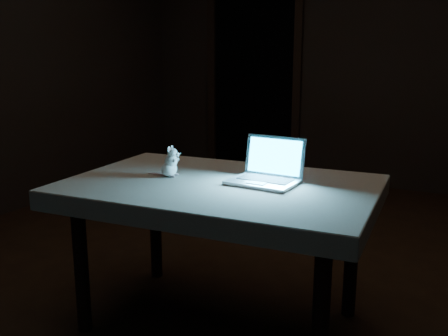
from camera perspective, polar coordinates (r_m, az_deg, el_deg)
The scene contains 7 objects.
floor at distance 2.87m, azimuth 2.43°, elevation -13.01°, with size 5.00×5.00×0.00m, color black.
back_wall at distance 4.96m, azimuth 15.41°, elevation 12.97°, with size 4.50×0.04×2.60m, color black.
doorway at distance 5.32m, azimuth 3.42°, elevation 10.82°, with size 1.06×0.36×2.13m, color black, non-canonical shape.
table at distance 2.35m, azimuth -0.42°, elevation -9.88°, with size 1.28×0.82×0.68m, color black, non-canonical shape.
tablecloth at distance 2.33m, azimuth -1.64°, elevation -2.14°, with size 1.36×0.91×0.08m, color beige, non-canonical shape.
laptop at distance 2.19m, azimuth 4.48°, elevation 0.70°, with size 0.29×0.26×0.20m, color silver, non-canonical shape.
plush_mouse at distance 2.34m, azimuth -6.32°, elevation 0.76°, with size 0.11×0.11×0.14m, color white, non-canonical shape.
Camera 1 is at (1.10, -2.34, 1.25)m, focal length 40.00 mm.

